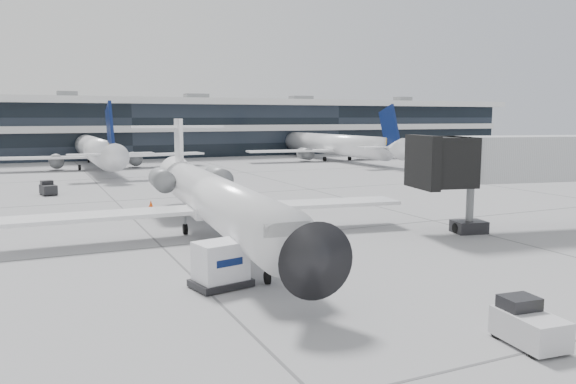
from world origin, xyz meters
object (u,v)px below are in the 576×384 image
baggage_tug (528,325)px  regional_jet (213,197)px  cargo_uld (221,265)px  jet_bridge (570,159)px

baggage_tug → regional_jet: bearing=107.5°
regional_jet → cargo_uld: bearing=-100.9°
jet_bridge → cargo_uld: jet_bridge is taller
regional_jet → jet_bridge: (22.95, -7.46, 2.23)m
cargo_uld → baggage_tug: bearing=-66.7°
regional_jet → baggage_tug: 21.64m
jet_bridge → baggage_tug: size_ratio=8.07×
baggage_tug → cargo_uld: bearing=130.7°
regional_jet → jet_bridge: regional_jet is taller
regional_jet → cargo_uld: regional_jet is taller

